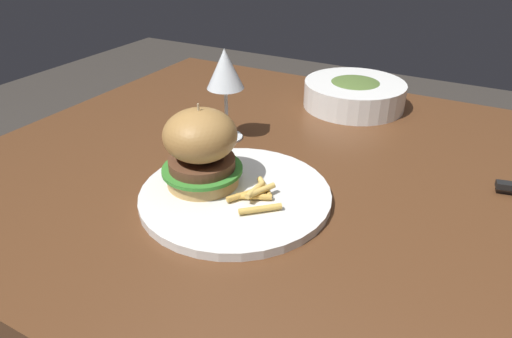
% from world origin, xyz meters
% --- Properties ---
extents(dining_table, '(1.18, 0.95, 0.74)m').
position_xyz_m(dining_table, '(0.00, 0.00, 0.65)').
color(dining_table, '#56331C').
rests_on(dining_table, ground).
extents(main_plate, '(0.30, 0.30, 0.01)m').
position_xyz_m(main_plate, '(-0.06, -0.14, 0.75)').
color(main_plate, white).
rests_on(main_plate, dining_table).
extents(burger_sandwich, '(0.13, 0.13, 0.13)m').
position_xyz_m(burger_sandwich, '(-0.12, -0.14, 0.82)').
color(burger_sandwich, tan).
rests_on(burger_sandwich, main_plate).
extents(fries_pile, '(0.08, 0.10, 0.02)m').
position_xyz_m(fries_pile, '(-0.02, -0.15, 0.76)').
color(fries_pile, '#EABC5B').
rests_on(fries_pile, main_plate).
extents(wine_glass, '(0.07, 0.07, 0.18)m').
position_xyz_m(wine_glass, '(-0.19, 0.04, 0.87)').
color(wine_glass, silver).
rests_on(wine_glass, dining_table).
extents(soup_bowl, '(0.23, 0.23, 0.06)m').
position_xyz_m(soup_bowl, '(-0.02, 0.32, 0.77)').
color(soup_bowl, white).
rests_on(soup_bowl, dining_table).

